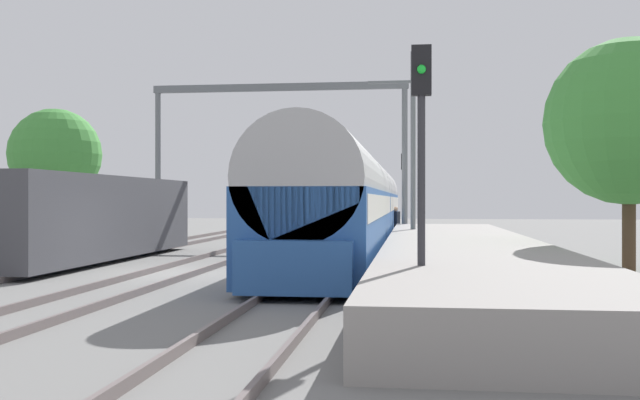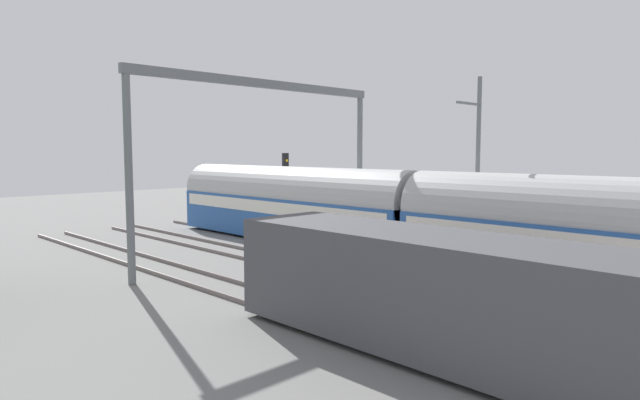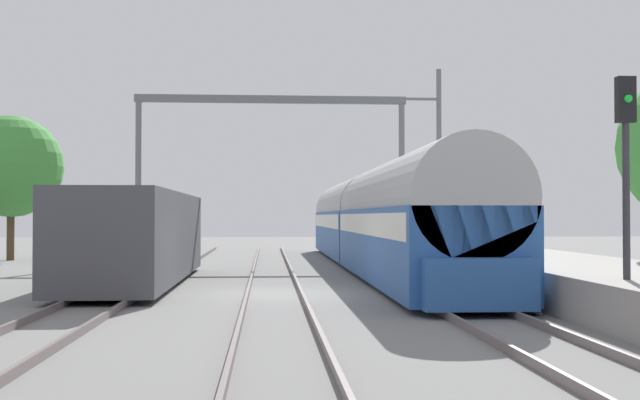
{
  "view_description": "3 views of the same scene",
  "coord_description": "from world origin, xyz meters",
  "views": [
    {
      "loc": [
        6.62,
        -20.14,
        2.08
      ],
      "look_at": [
        4.23,
        -1.24,
        2.07
      ],
      "focal_mm": 41.32,
      "sensor_mm": 36.0,
      "label": 1
    },
    {
      "loc": [
        -14.99,
        -2.49,
        4.82
      ],
      "look_at": [
        1.25,
        13.81,
        2.72
      ],
      "focal_mm": 30.45,
      "sensor_mm": 36.0,
      "label": 2
    },
    {
      "loc": [
        -0.2,
        -21.88,
        2.13
      ],
      "look_at": [
        2.12,
        13.04,
        2.84
      ],
      "focal_mm": 44.79,
      "sensor_mm": 36.0,
      "label": 3
    }
  ],
  "objects": [
    {
      "name": "railway_signal_far",
      "position": [
        6.15,
        21.62,
        3.02
      ],
      "size": [
        0.36,
        0.3,
        4.68
      ],
      "color": "#2D2D33",
      "rests_on": "ground"
    },
    {
      "name": "catenary_pole_east_mid",
      "position": [
        6.59,
        9.45,
        4.15
      ],
      "size": [
        1.9,
        0.2,
        8.0
      ],
      "color": "slate",
      "rests_on": "ground"
    },
    {
      "name": "passenger_train",
      "position": [
        4.23,
        10.87,
        1.97
      ],
      "size": [
        2.93,
        32.85,
        3.82
      ],
      "color": "#28569E",
      "rests_on": "ground"
    },
    {
      "name": "track_far_west",
      "position": [
        -4.23,
        0.0,
        0.08
      ],
      "size": [
        1.52,
        60.0,
        0.16
      ],
      "color": "#6C605E",
      "rests_on": "ground"
    },
    {
      "name": "track_west",
      "position": [
        0.0,
        0.0,
        0.08
      ],
      "size": [
        1.52,
        60.0,
        0.16
      ],
      "color": "#6C605E",
      "rests_on": "ground"
    },
    {
      "name": "railway_signal_near",
      "position": [
        6.77,
        -6.82,
        3.12
      ],
      "size": [
        0.36,
        0.3,
        4.85
      ],
      "color": "#2D2D33",
      "rests_on": "ground"
    },
    {
      "name": "track_east",
      "position": [
        4.23,
        0.0,
        0.08
      ],
      "size": [
        1.52,
        60.0,
        0.16
      ],
      "color": "#6C605E",
      "rests_on": "ground"
    },
    {
      "name": "ground",
      "position": [
        0.0,
        0.0,
        0.0
      ],
      "size": [
        120.0,
        120.0,
        0.0
      ],
      "primitive_type": "plane",
      "color": "slate"
    },
    {
      "name": "platform",
      "position": [
        8.05,
        2.0,
        0.45
      ],
      "size": [
        4.4,
        28.0,
        0.9
      ],
      "color": "gray",
      "rests_on": "ground"
    },
    {
      "name": "tree_west_background",
      "position": [
        -12.57,
        17.53,
        4.53
      ],
      "size": [
        4.93,
        4.93,
        7.01
      ],
      "color": "#4C3826",
      "rests_on": "ground"
    },
    {
      "name": "person_crossing",
      "position": [
        5.77,
        17.08,
        1.03
      ],
      "size": [
        0.46,
        0.44,
        1.73
      ],
      "rotation": [
        0.0,
        0.0,
        2.43
      ],
      "color": "#323232",
      "rests_on": "ground"
    },
    {
      "name": "catenary_gantry",
      "position": [
        0.0,
        15.91,
        5.66
      ],
      "size": [
        12.87,
        0.28,
        7.86
      ],
      "color": "slate",
      "rests_on": "ground"
    },
    {
      "name": "freight_car",
      "position": [
        -4.23,
        3.52,
        1.47
      ],
      "size": [
        2.8,
        13.0,
        2.7
      ],
      "color": "#47474C",
      "rests_on": "ground"
    }
  ]
}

